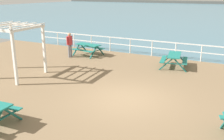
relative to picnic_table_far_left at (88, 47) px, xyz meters
The scene contains 6 objects.
ground_plane 8.18m from the picnic_table_far_left, 46.13° to the right, with size 30.00×24.00×0.20m, color #846B4C.
seaward_railing 5.95m from the picnic_table_far_left, 18.37° to the left, with size 23.07×0.07×1.08m.
picnic_table_far_left is the anchor object (origin of this frame).
picnic_table_far_right 6.13m from the picnic_table_far_left, ahead, with size 1.83×2.05×0.80m.
visitor 1.37m from the picnic_table_far_left, 126.26° to the right, with size 0.26×0.53×1.66m.
lattice_pergola 5.97m from the picnic_table_far_left, 98.56° to the right, with size 2.60×2.72×2.70m.
Camera 1 is at (4.19, -9.19, 4.28)m, focal length 42.00 mm.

